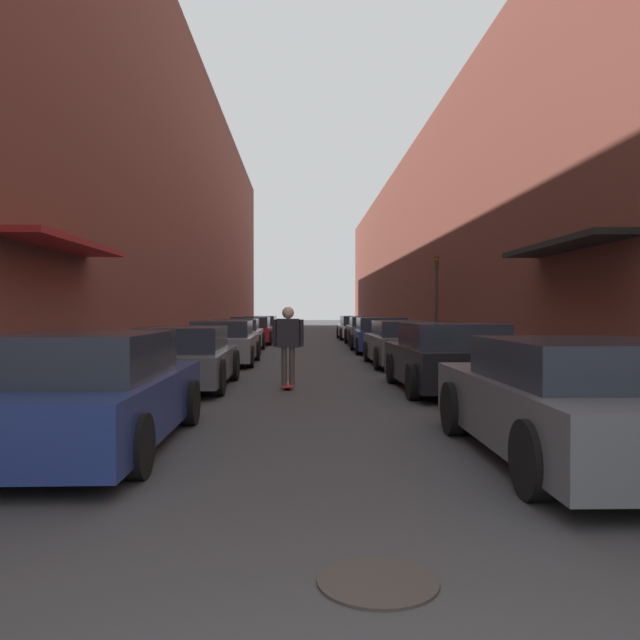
% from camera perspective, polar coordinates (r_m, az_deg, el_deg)
% --- Properties ---
extents(ground, '(145.59, 145.59, 0.00)m').
position_cam_1_polar(ground, '(27.66, -1.02, -2.35)').
color(ground, '#38383A').
extents(curb_strip_left, '(1.80, 66.18, 0.12)m').
position_cam_1_polar(curb_strip_left, '(34.52, -8.78, -1.61)').
color(curb_strip_left, gray).
rests_on(curb_strip_left, ground).
extents(curb_strip_right, '(1.80, 66.18, 0.12)m').
position_cam_1_polar(curb_strip_right, '(34.61, 6.47, -1.60)').
color(curb_strip_right, gray).
rests_on(curb_strip_right, ground).
extents(building_row_left, '(4.90, 66.18, 14.52)m').
position_cam_1_polar(building_row_left, '(35.43, -13.54, 10.12)').
color(building_row_left, brown).
rests_on(building_row_left, ground).
extents(building_row_right, '(4.90, 66.18, 10.32)m').
position_cam_1_polar(building_row_right, '(35.29, 11.18, 6.72)').
color(building_row_right, brown).
rests_on(building_row_right, ground).
extents(parked_car_left_0, '(1.90, 4.38, 1.31)m').
position_cam_1_polar(parked_car_left_0, '(7.52, -20.18, -6.29)').
color(parked_car_left_0, navy).
rests_on(parked_car_left_0, ground).
extents(parked_car_left_1, '(1.90, 4.10, 1.23)m').
position_cam_1_polar(parked_car_left_1, '(12.83, -12.31, -3.43)').
color(parked_car_left_1, '#515459').
rests_on(parked_car_left_1, ground).
extents(parked_car_left_2, '(1.92, 4.02, 1.26)m').
position_cam_1_polar(parked_car_left_2, '(18.25, -8.81, -2.11)').
color(parked_car_left_2, gray).
rests_on(parked_car_left_2, ground).
extents(parked_car_left_3, '(1.92, 4.20, 1.24)m').
position_cam_1_polar(parked_car_left_3, '(23.51, -7.60, -1.43)').
color(parked_car_left_3, silver).
rests_on(parked_car_left_3, ground).
extents(parked_car_left_4, '(2.02, 3.95, 1.26)m').
position_cam_1_polar(parked_car_left_4, '(28.93, -6.32, -1.00)').
color(parked_car_left_4, maroon).
rests_on(parked_car_left_4, ground).
extents(parked_car_left_5, '(1.92, 4.59, 1.25)m').
position_cam_1_polar(parked_car_left_5, '(34.49, -5.40, -0.69)').
color(parked_car_left_5, navy).
rests_on(parked_car_left_5, ground).
extents(parked_car_right_0, '(2.08, 4.33, 1.26)m').
position_cam_1_polar(parked_car_right_0, '(7.01, 22.42, -6.88)').
color(parked_car_right_0, '#515459').
rests_on(parked_car_right_0, ground).
extents(parked_car_right_1, '(2.04, 4.06, 1.32)m').
position_cam_1_polar(parked_car_right_1, '(12.33, 11.75, -3.42)').
color(parked_car_right_1, black).
rests_on(parked_car_right_1, ground).
extents(parked_car_right_2, '(2.02, 4.35, 1.27)m').
position_cam_1_polar(parked_car_right_2, '(17.71, 7.76, -2.17)').
color(parked_car_right_2, '#515459').
rests_on(parked_car_right_2, ground).
extents(parked_car_right_3, '(2.04, 4.08, 1.30)m').
position_cam_1_polar(parked_car_right_3, '(23.13, 5.55, -1.44)').
color(parked_car_right_3, navy).
rests_on(parked_car_right_3, ground).
extents(parked_car_right_4, '(1.92, 4.24, 1.27)m').
position_cam_1_polar(parked_car_right_4, '(28.03, 4.41, -1.01)').
color(parked_car_right_4, '#515459').
rests_on(parked_car_right_4, ground).
extents(parked_car_right_5, '(1.91, 4.38, 1.27)m').
position_cam_1_polar(parked_car_right_5, '(33.64, 3.30, -0.74)').
color(parked_car_right_5, silver).
rests_on(parked_car_right_5, ground).
extents(skateboarder, '(0.62, 0.78, 1.63)m').
position_cam_1_polar(skateboarder, '(12.45, -2.94, -1.69)').
color(skateboarder, '#B2231E').
rests_on(skateboarder, ground).
extents(manhole_cover, '(0.70, 0.70, 0.02)m').
position_cam_1_polar(manhole_cover, '(3.88, 5.31, -22.69)').
color(manhole_cover, '#332D28').
rests_on(manhole_cover, ground).
extents(traffic_light, '(0.16, 0.22, 3.52)m').
position_cam_1_polar(traffic_light, '(24.62, 10.59, 2.58)').
color(traffic_light, '#2D2D2D').
rests_on(traffic_light, curb_strip_right).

